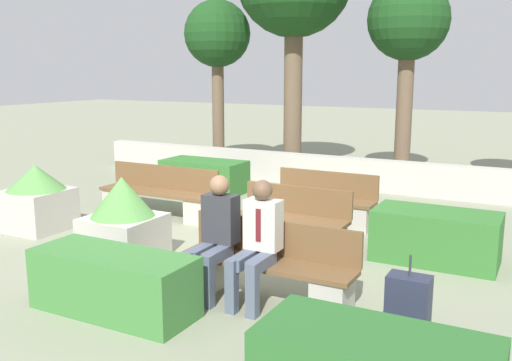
{
  "coord_description": "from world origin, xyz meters",
  "views": [
    {
      "loc": [
        4.24,
        -6.61,
        2.47
      ],
      "look_at": [
        0.48,
        0.5,
        0.9
      ],
      "focal_mm": 40.0,
      "sensor_mm": 36.0,
      "label": 1
    }
  ],
  "objects_px": {
    "bench_back": "(323,205)",
    "tree_leftmost": "(217,38)",
    "bench_right_side": "(292,226)",
    "planter_corner_right": "(37,197)",
    "suitcase": "(408,307)",
    "bench_left_side": "(158,197)",
    "person_seated_woman": "(215,230)",
    "tree_center_right": "(408,25)",
    "bench_front": "(267,270)",
    "planter_corner_left": "(123,219)",
    "person_seated_man": "(258,237)"
  },
  "relations": [
    {
      "from": "bench_back",
      "to": "planter_corner_right",
      "type": "xyz_separation_m",
      "value": [
        -3.83,
        -2.34,
        0.2
      ]
    },
    {
      "from": "planter_corner_left",
      "to": "tree_center_right",
      "type": "height_order",
      "value": "tree_center_right"
    },
    {
      "from": "suitcase",
      "to": "tree_leftmost",
      "type": "xyz_separation_m",
      "value": [
        -6.67,
        7.51,
        2.94
      ]
    },
    {
      "from": "planter_corner_left",
      "to": "tree_center_right",
      "type": "relative_size",
      "value": 0.25
    },
    {
      "from": "bench_back",
      "to": "person_seated_woman",
      "type": "bearing_deg",
      "value": -100.98
    },
    {
      "from": "planter_corner_left",
      "to": "tree_leftmost",
      "type": "height_order",
      "value": "tree_leftmost"
    },
    {
      "from": "person_seated_woman",
      "to": "tree_leftmost",
      "type": "xyz_separation_m",
      "value": [
        -4.53,
        7.43,
        2.51
      ]
    },
    {
      "from": "bench_front",
      "to": "bench_back",
      "type": "relative_size",
      "value": 1.17
    },
    {
      "from": "bench_left_side",
      "to": "person_seated_man",
      "type": "relative_size",
      "value": 1.64
    },
    {
      "from": "bench_front",
      "to": "person_seated_woman",
      "type": "bearing_deg",
      "value": -166.28
    },
    {
      "from": "bench_right_side",
      "to": "suitcase",
      "type": "xyz_separation_m",
      "value": [
        2.1,
        -2.04,
        -0.01
      ]
    },
    {
      "from": "tree_leftmost",
      "to": "bench_back",
      "type": "bearing_deg",
      "value": -42.59
    },
    {
      "from": "bench_left_side",
      "to": "suitcase",
      "type": "bearing_deg",
      "value": -35.82
    },
    {
      "from": "bench_left_side",
      "to": "bench_front",
      "type": "bearing_deg",
      "value": -43.58
    },
    {
      "from": "planter_corner_right",
      "to": "tree_center_right",
      "type": "bearing_deg",
      "value": 58.85
    },
    {
      "from": "suitcase",
      "to": "tree_center_right",
      "type": "distance_m",
      "value": 8.51
    },
    {
      "from": "bench_front",
      "to": "suitcase",
      "type": "height_order",
      "value": "bench_front"
    },
    {
      "from": "bench_front",
      "to": "person_seated_woman",
      "type": "distance_m",
      "value": 0.71
    },
    {
      "from": "suitcase",
      "to": "tree_center_right",
      "type": "xyz_separation_m",
      "value": [
        -1.96,
        7.69,
        3.09
      ]
    },
    {
      "from": "person_seated_man",
      "to": "suitcase",
      "type": "distance_m",
      "value": 1.67
    },
    {
      "from": "planter_corner_right",
      "to": "bench_back",
      "type": "bearing_deg",
      "value": 31.45
    },
    {
      "from": "planter_corner_right",
      "to": "person_seated_woman",
      "type": "bearing_deg",
      "value": -13.7
    },
    {
      "from": "bench_left_side",
      "to": "suitcase",
      "type": "xyz_separation_m",
      "value": [
        4.85,
        -2.58,
        -0.03
      ]
    },
    {
      "from": "person_seated_woman",
      "to": "tree_center_right",
      "type": "relative_size",
      "value": 0.3
    },
    {
      "from": "person_seated_man",
      "to": "person_seated_woman",
      "type": "bearing_deg",
      "value": 179.91
    },
    {
      "from": "bench_left_side",
      "to": "bench_right_side",
      "type": "distance_m",
      "value": 2.8
    },
    {
      "from": "bench_right_side",
      "to": "planter_corner_right",
      "type": "bearing_deg",
      "value": -162.27
    },
    {
      "from": "person_seated_man",
      "to": "person_seated_woman",
      "type": "xyz_separation_m",
      "value": [
        -0.53,
        0.0,
        0.0
      ]
    },
    {
      "from": "bench_front",
      "to": "planter_corner_left",
      "type": "distance_m",
      "value": 2.36
    },
    {
      "from": "planter_corner_left",
      "to": "bench_front",
      "type": "bearing_deg",
      "value": -9.05
    },
    {
      "from": "bench_front",
      "to": "tree_center_right",
      "type": "bearing_deg",
      "value": 92.95
    },
    {
      "from": "bench_left_side",
      "to": "bench_back",
      "type": "xyz_separation_m",
      "value": [
        2.69,
        0.78,
        -0.02
      ]
    },
    {
      "from": "person_seated_woman",
      "to": "suitcase",
      "type": "bearing_deg",
      "value": -2.14
    },
    {
      "from": "suitcase",
      "to": "person_seated_man",
      "type": "bearing_deg",
      "value": 177.19
    },
    {
      "from": "bench_front",
      "to": "planter_corner_right",
      "type": "distance_m",
      "value": 4.49
    },
    {
      "from": "bench_front",
      "to": "tree_leftmost",
      "type": "relative_size",
      "value": 0.48
    },
    {
      "from": "planter_corner_left",
      "to": "tree_center_right",
      "type": "distance_m",
      "value": 7.9
    },
    {
      "from": "bench_back",
      "to": "tree_leftmost",
      "type": "bearing_deg",
      "value": 126.21
    },
    {
      "from": "bench_front",
      "to": "tree_leftmost",
      "type": "xyz_separation_m",
      "value": [
        -5.1,
        7.29,
        2.92
      ]
    },
    {
      "from": "planter_corner_left",
      "to": "bench_left_side",
      "type": "bearing_deg",
      "value": 115.66
    },
    {
      "from": "bench_back",
      "to": "suitcase",
      "type": "relative_size",
      "value": 2.08
    },
    {
      "from": "bench_right_side",
      "to": "person_seated_man",
      "type": "distance_m",
      "value": 2.07
    },
    {
      "from": "bench_right_side",
      "to": "bench_front",
      "type": "bearing_deg",
      "value": -70.77
    },
    {
      "from": "tree_center_right",
      "to": "planter_corner_left",
      "type": "bearing_deg",
      "value": -105.23
    },
    {
      "from": "tree_leftmost",
      "to": "bench_left_side",
      "type": "bearing_deg",
      "value": -69.72
    },
    {
      "from": "person_seated_woman",
      "to": "tree_center_right",
      "type": "xyz_separation_m",
      "value": [
        0.19,
        7.61,
        2.66
      ]
    },
    {
      "from": "tree_leftmost",
      "to": "tree_center_right",
      "type": "bearing_deg",
      "value": 2.16
    },
    {
      "from": "bench_left_side",
      "to": "suitcase",
      "type": "distance_m",
      "value": 5.49
    },
    {
      "from": "bench_right_side",
      "to": "tree_center_right",
      "type": "relative_size",
      "value": 0.37
    },
    {
      "from": "suitcase",
      "to": "tree_leftmost",
      "type": "relative_size",
      "value": 0.19
    }
  ]
}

